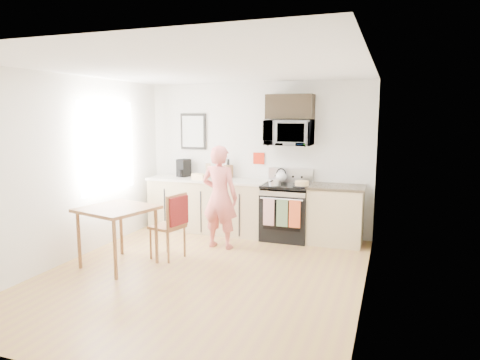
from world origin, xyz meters
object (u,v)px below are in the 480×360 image
(dining_table, at_px, (117,214))
(cake, at_px, (302,184))
(range, at_px, (286,213))
(chair, at_px, (174,218))
(person, at_px, (220,197))
(microwave, at_px, (289,133))

(dining_table, distance_m, cake, 2.85)
(range, xyz_separation_m, chair, (-1.25, -1.55, 0.18))
(cake, bearing_deg, person, -150.28)
(range, xyz_separation_m, cake, (0.28, -0.15, 0.53))
(chair, bearing_deg, cake, 56.29)
(person, relative_size, dining_table, 1.74)
(range, relative_size, chair, 1.22)
(cake, bearing_deg, chair, -137.53)
(person, distance_m, cake, 1.32)
(person, bearing_deg, dining_table, 54.90)
(dining_table, bearing_deg, person, 51.33)
(chair, xyz_separation_m, cake, (1.53, 1.40, 0.35))
(dining_table, bearing_deg, range, 47.80)
(person, xyz_separation_m, chair, (-0.39, -0.75, -0.18))
(microwave, bearing_deg, chair, -127.00)
(dining_table, distance_m, chair, 0.78)
(microwave, bearing_deg, dining_table, -130.78)
(range, relative_size, cake, 4.30)
(chair, bearing_deg, microwave, 66.82)
(cake, bearing_deg, dining_table, -138.47)
(chair, distance_m, cake, 2.10)
(dining_table, height_order, cake, cake)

